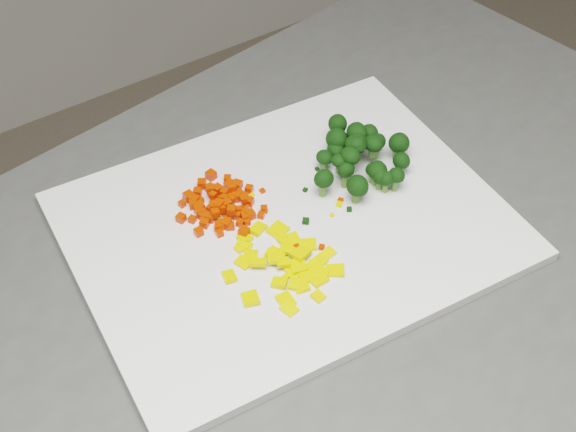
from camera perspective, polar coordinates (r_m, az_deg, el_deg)
counter_block at (r=1.29m, az=3.08°, el=-14.52°), size 1.08×0.83×0.90m
cutting_board at (r=0.91m, az=0.00°, el=-0.71°), size 0.50×0.41×0.01m
carrot_pile at (r=0.91m, az=-4.65°, el=1.33°), size 0.11×0.11×0.03m
pepper_pile at (r=0.86m, az=-0.44°, el=-3.15°), size 0.12×0.12×0.02m
broccoli_pile at (r=0.95m, az=4.76°, el=4.55°), size 0.13×0.13×0.06m
carrot_cube_0 at (r=0.91m, az=-6.82°, el=-0.24°), size 0.01×0.01×0.01m
carrot_cube_1 at (r=0.89m, az=-3.15°, el=-1.15°), size 0.01×0.01×0.01m
carrot_cube_2 at (r=0.93m, az=-3.67°, el=1.43°), size 0.01×0.01×0.01m
carrot_cube_3 at (r=0.91m, az=-4.36°, el=0.87°), size 0.01×0.01×0.01m
carrot_cube_4 at (r=0.91m, az=-4.80°, el=0.56°), size 0.01×0.01×0.01m
carrot_cube_5 at (r=0.93m, az=-4.05°, el=1.21°), size 0.01×0.01×0.01m
carrot_cube_6 at (r=0.91m, az=-4.97°, el=0.78°), size 0.01×0.01×0.01m
carrot_cube_7 at (r=0.93m, az=-6.26°, el=1.12°), size 0.01×0.01×0.01m
carrot_cube_8 at (r=0.94m, az=-3.62°, el=2.22°), size 0.01×0.01×0.01m
carrot_cube_9 at (r=0.93m, az=-4.26°, el=1.06°), size 0.01×0.01×0.01m
carrot_cube_10 at (r=0.94m, az=-6.40°, el=1.81°), size 0.01×0.01×0.01m
carrot_cube_11 at (r=0.91m, az=-3.19°, el=1.17°), size 0.01×0.01×0.01m
carrot_cube_12 at (r=0.91m, az=-3.52°, el=0.48°), size 0.01×0.01×0.01m
carrot_cube_13 at (r=0.93m, az=-6.82°, el=1.10°), size 0.01×0.01×0.01m
carrot_cube_14 at (r=0.90m, az=-4.42°, el=-0.58°), size 0.01×0.01×0.01m
carrot_cube_15 at (r=0.93m, az=-6.68°, el=1.14°), size 0.01×0.01×0.01m
carrot_cube_16 at (r=0.93m, az=-3.08°, el=1.26°), size 0.01×0.01×0.01m
carrot_cube_17 at (r=0.92m, az=-4.53°, el=1.28°), size 0.01×0.01×0.01m
carrot_cube_18 at (r=0.95m, az=-4.32°, el=2.64°), size 0.01×0.01×0.01m
carrot_cube_19 at (r=0.90m, az=-4.81°, el=-0.66°), size 0.01×0.01×0.01m
carrot_cube_20 at (r=0.91m, az=-3.06°, el=0.13°), size 0.01×0.01×0.01m
carrot_cube_21 at (r=0.91m, az=-3.20°, el=0.22°), size 0.01×0.01×0.01m
carrot_cube_22 at (r=0.93m, az=-3.16°, el=1.42°), size 0.01×0.01×0.01m
carrot_cube_23 at (r=0.90m, az=-2.92°, el=-0.43°), size 0.01×0.01×0.01m
carrot_cube_24 at (r=0.91m, az=-1.92°, el=0.06°), size 0.01×0.01×0.01m
carrot_cube_25 at (r=0.92m, az=-6.75°, el=0.83°), size 0.01×0.01×0.01m
carrot_cube_26 at (r=0.90m, az=-5.96°, el=-0.52°), size 0.01×0.01×0.01m
carrot_cube_27 at (r=0.93m, az=-5.24°, el=1.12°), size 0.01×0.01×0.01m
carrot_cube_28 at (r=0.90m, az=-3.42°, el=-0.51°), size 0.01×0.01×0.01m
carrot_cube_29 at (r=0.92m, az=-4.57°, el=0.72°), size 0.01×0.01×0.01m
carrot_cube_30 at (r=0.93m, az=-3.46°, el=1.40°), size 0.01×0.01×0.01m
carrot_cube_31 at (r=0.94m, az=-5.60°, el=1.97°), size 0.01×0.01×0.01m
carrot_cube_32 at (r=0.92m, az=-5.61°, el=0.55°), size 0.01×0.01×0.01m
carrot_cube_33 at (r=0.92m, az=-2.76°, el=1.03°), size 0.01×0.01×0.01m
carrot_cube_34 at (r=0.91m, az=-5.56°, el=-0.12°), size 0.01×0.01×0.01m
carrot_cube_35 at (r=0.92m, az=-3.07°, el=0.62°), size 0.01×0.01×0.01m
carrot_cube_36 at (r=0.94m, az=-6.45°, el=1.68°), size 0.01×0.01×0.01m
carrot_cube_37 at (r=0.94m, az=-3.53°, el=1.70°), size 0.01×0.01×0.01m
carrot_cube_38 at (r=0.92m, az=-5.35°, el=1.47°), size 0.01×0.01×0.01m
carrot_cube_39 at (r=0.93m, az=-6.99°, el=1.33°), size 0.01×0.01×0.01m
carrot_cube_40 at (r=0.91m, az=-3.67°, el=0.06°), size 0.01×0.01×0.01m
carrot_cube_41 at (r=0.93m, az=-3.85°, el=1.29°), size 0.01×0.01×0.01m
carrot_cube_42 at (r=0.91m, az=-5.81°, el=-0.38°), size 0.01×0.01×0.01m
carrot_cube_43 at (r=0.93m, az=-5.03°, el=1.91°), size 0.01×0.01×0.01m
carrot_cube_44 at (r=0.94m, az=-4.22°, el=2.12°), size 0.01×0.01×0.01m
carrot_cube_45 at (r=0.94m, az=-2.78°, el=1.92°), size 0.01×0.01×0.01m
carrot_cube_46 at (r=0.89m, az=-4.89°, el=-1.23°), size 0.01×0.01×0.01m
carrot_cube_47 at (r=0.90m, az=-5.18°, el=0.22°), size 0.01×0.01×0.01m
carrot_cube_48 at (r=0.96m, az=-5.50°, el=2.91°), size 0.01×0.01×0.01m
carrot_cube_49 at (r=0.91m, az=-6.06°, el=0.02°), size 0.01×0.01×0.01m
carrot_cube_50 at (r=0.92m, az=-3.74°, el=0.45°), size 0.01×0.01×0.01m
carrot_cube_51 at (r=0.93m, az=-7.08°, el=1.40°), size 0.01×0.01×0.01m
carrot_cube_52 at (r=0.90m, az=-4.05°, el=0.41°), size 0.01×0.01×0.01m
carrot_cube_53 at (r=0.93m, az=-3.99°, el=2.02°), size 0.01×0.01×0.01m
carrot_cube_54 at (r=0.91m, az=-3.19°, el=0.17°), size 0.01×0.01×0.01m
carrot_cube_55 at (r=0.92m, az=-6.31°, el=0.65°), size 0.01×0.01×0.01m
carrot_cube_56 at (r=0.92m, az=-4.69°, el=1.21°), size 0.01×0.01×0.01m
carrot_cube_57 at (r=0.93m, az=-7.54°, el=0.86°), size 0.01×0.01×0.01m
carrot_cube_58 at (r=0.95m, az=-6.14°, el=2.29°), size 0.01×0.01×0.01m
carrot_cube_59 at (r=0.92m, az=-5.31°, el=0.78°), size 0.01×0.01×0.01m
carrot_cube_60 at (r=0.91m, az=-2.70°, el=0.10°), size 0.01×0.01×0.01m
carrot_cube_61 at (r=0.91m, az=-6.30°, el=0.30°), size 0.01×0.01×0.01m
carrot_cube_62 at (r=0.91m, az=-6.01°, el=0.21°), size 0.01×0.01×0.01m
carrot_cube_63 at (r=0.90m, az=-3.02°, el=-0.11°), size 0.01×0.01×0.01m
carrot_cube_64 at (r=0.92m, az=-4.90°, el=0.67°), size 0.01×0.01×0.01m
carrot_cube_65 at (r=0.90m, az=-4.96°, el=-0.79°), size 0.01×0.01×0.01m
carrot_cube_66 at (r=0.90m, az=-4.07°, el=-0.72°), size 0.01×0.01×0.01m
carrot_cube_67 at (r=0.92m, az=-6.42°, el=0.63°), size 0.01×0.01×0.01m
carrot_cube_68 at (r=0.89m, az=-6.37°, el=-1.14°), size 0.01×0.01×0.01m
carrot_cube_69 at (r=0.92m, az=-4.63°, el=0.95°), size 0.01×0.01×0.01m
carrot_cube_70 at (r=0.95m, az=-4.15°, el=2.32°), size 0.01×0.01×0.01m
carrot_cube_71 at (r=0.91m, az=-7.62°, el=-0.15°), size 0.01×0.01×0.01m
carrot_cube_72 at (r=0.91m, az=-1.71°, el=0.49°), size 0.01×0.01×0.01m
carrot_cube_73 at (r=0.92m, az=-6.29°, el=0.54°), size 0.01×0.01×0.01m
carrot_cube_74 at (r=0.91m, az=-4.34°, el=-0.24°), size 0.01×0.01×0.01m
carrot_cube_75 at (r=0.91m, az=-5.21°, el=0.71°), size 0.01×0.01×0.01m
carrot_cube_76 at (r=0.93m, az=-5.53°, el=1.92°), size 0.01×0.01×0.01m
carrot_cube_77 at (r=0.92m, az=-4.56°, el=1.68°), size 0.01×0.01×0.01m
pepper_chunk_0 at (r=0.89m, az=0.34°, el=-1.59°), size 0.02×0.02×0.01m
pepper_chunk_1 at (r=0.87m, az=-0.96°, el=-2.63°), size 0.02×0.02×0.01m
pepper_chunk_2 at (r=0.83m, az=-0.16°, el=-6.01°), size 0.02×0.02×0.00m
pepper_chunk_3 at (r=0.86m, az=-0.86°, el=-2.99°), size 0.02×0.02×0.00m
pepper_chunk_4 at (r=0.87m, az=-2.67°, el=-2.82°), size 0.02×0.02×0.01m
pepper_chunk_5 at (r=0.85m, az=-2.11°, el=-3.31°), size 0.02×0.02×0.01m
pepper_chunk_6 at (r=0.86m, az=0.93°, el=-2.66°), size 0.02×0.02×0.01m
pepper_chunk_7 at (r=0.89m, az=-0.71°, el=-1.01°), size 0.03×0.02×0.01m
pepper_chunk_8 at (r=0.89m, az=-0.65°, el=-1.00°), size 0.03×0.02×0.01m
pepper_chunk_9 at (r=0.82m, az=0.08°, el=-6.62°), size 0.02×0.02×0.01m
pepper_chunk_10 at (r=0.86m, az=2.12°, el=-3.33°), size 0.02×0.02×0.01m
pepper_chunk_11 at (r=0.85m, az=1.45°, el=-3.99°), size 0.02×0.02×0.01m
pepper_chunk_12 at (r=0.84m, az=-0.61°, el=-4.76°), size 0.02×0.02×0.01m
pepper_chunk_13 at (r=0.85m, az=0.48°, el=-3.99°), size 0.02×0.02×0.01m
pepper_chunk_14 at (r=0.84m, az=0.96°, el=-5.04°), size 0.02×0.02×0.01m
pepper_chunk_15 at (r=0.85m, az=2.23°, el=-4.09°), size 0.02×0.02×0.01m
pepper_chunk_16 at (r=0.85m, az=-4.19°, el=-4.30°), size 0.02×0.02×0.01m
pepper_chunk_17 at (r=0.86m, az=2.01°, el=-3.47°), size 0.02×0.02×0.01m
pepper_chunk_18 at (r=0.88m, az=-3.33°, el=-2.23°), size 0.02×0.01×0.01m
pepper_chunk_19 at (r=0.87m, az=2.78°, el=-2.74°), size 0.02×0.02×0.01m
pepper_chunk_20 at (r=0.88m, az=0.82°, el=-2.24°), size 0.02×0.02×0.01m
pepper_chunk_21 at (r=0.85m, az=0.71°, el=-3.55°), size 0.02×0.02×0.00m
pepper_chunk_22 at (r=0.85m, az=1.44°, el=-4.35°), size 0.02×0.02×0.01m
pepper_chunk_23 at (r=0.83m, az=-2.69°, el=-5.87°), size 0.02×0.02×0.01m
pepper_chunk_24 at (r=0.86m, az=-0.69°, el=-3.03°), size 0.02×0.02×0.01m
pepper_chunk_25 at (r=0.86m, az=0.81°, el=-3.62°), size 0.02×0.02×0.01m
pepper_chunk_26 at (r=0.83m, az=2.16°, el=-5.73°), size 0.01×0.01×0.01m
pepper_chunk_27 at (r=0.87m, az=-1.05°, el=-2.68°), size 0.02×0.02×0.01m
pepper_chunk_28 at (r=0.84m, az=0.52°, el=-4.88°), size 0.02×0.02×0.01m
pepper_chunk_29 at (r=0.88m, az=1.41°, el=-2.06°), size 0.02×0.02×0.00m
pepper_chunk_30 at (r=0.87m, az=-0.02°, el=-2.45°), size 0.02×0.02×0.01m
pepper_chunk_31 at (r=0.90m, az=-2.15°, el=-0.91°), size 0.02×0.02×0.01m
pepper_chunk_32 at (r=0.89m, az=-0.65°, el=-1.35°), size 0.01×0.02×0.01m
pepper_chunk_33 at (r=0.88m, az=-0.06°, el=-1.97°), size 0.01×0.02×0.01m
pepper_chunk_34 at (r=0.89m, az=-3.08°, el=-1.59°), size 0.02×0.02×0.01m
pepper_chunk_35 at (r=0.88m, az=-3.11°, el=-2.07°), size 0.02×0.02×0.01m
pepper_chunk_36 at (r=0.86m, az=3.38°, el=-3.90°), size 0.03×0.02×0.01m
pepper_chunk_37 at (r=0.86m, az=-3.19°, el=-3.32°), size 0.02×0.02×0.01m
pepper_chunk_38 at (r=0.85m, az=2.18°, el=-4.54°), size 0.02×0.02×0.01m
pepper_chunk_39 at (r=0.85m, az=-0.34°, el=-3.32°), size 0.02×0.02×0.01m
broccoli_floret_0 at (r=0.98m, az=7.81°, el=4.86°), size 0.04×0.04×0.03m
broccoli_floret_1 at (r=0.97m, az=3.36°, el=4.53°), size 0.03×0.03×0.03m
broccoli_floret_2 at (r=0.94m, az=4.08°, el=2.89°), size 0.03×0.03×0.03m
broccoli_floret_3 at (r=1.00m, az=3.48°, el=6.13°), size 0.03×0.03×0.04m
broccoli_floret_4 at (r=0.96m, az=2.56°, el=3.93°), size 0.03×0.03×0.03m
broccoli_floret_5 at (r=0.94m, az=6.97°, el=2.36°), size 0.03×0.03×0.03m
broccoli_floret_6 at (r=0.96m, az=7.99°, el=3.64°), size 0.03×0.03×0.03m
broccoli_floret_7 at (r=0.95m, az=4.76°, el=4.77°), size 0.03×0.03×0.03m
broccoli_floret_8 at (r=0.94m, az=4.37°, el=3.90°), size 0.03×0.03×0.04m
broccoli_floret_9 at (r=0.92m, az=2.50°, el=2.30°), size 0.03×0.03×0.04m
broccoli_floret_10 at (r=0.97m, az=4.85°, el=5.71°), size 0.03×0.03×0.03m
broccoli_floret_11 at (r=0.98m, az=6.29°, el=4.90°), size 0.03×0.03×0.03m
broccoli_floret_12 at (r=0.98m, az=4.56°, el=5.19°), size 0.03×0.03×0.03m
broccoli_floret_13 at (r=0.94m, az=7.65°, el=2.52°), size 0.03×0.03×0.03m
broccoli_floret_14 at (r=0.95m, az=5.96°, el=3.00°), size 0.02×0.02×0.03m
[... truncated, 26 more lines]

